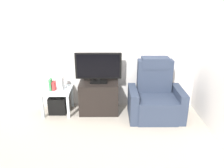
% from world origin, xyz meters
% --- Properties ---
extents(ground_plane, '(6.40, 6.40, 0.00)m').
position_xyz_m(ground_plane, '(0.00, 0.00, 0.00)').
color(ground_plane, '#B2A899').
extents(wall_back, '(6.40, 0.06, 2.60)m').
position_xyz_m(wall_back, '(0.00, 1.13, 1.30)').
color(wall_back, silver).
rests_on(wall_back, ground).
extents(tv_stand, '(0.74, 0.49, 0.60)m').
position_xyz_m(tv_stand, '(-0.05, 0.82, 0.30)').
color(tv_stand, black).
rests_on(tv_stand, ground).
extents(television, '(0.86, 0.20, 0.57)m').
position_xyz_m(television, '(-0.05, 0.84, 0.90)').
color(television, black).
rests_on(television, tv_stand).
extents(recliner_armchair, '(0.98, 0.78, 1.08)m').
position_xyz_m(recliner_armchair, '(1.00, 0.65, 0.37)').
color(recliner_armchair, '#2D384C').
rests_on(recliner_armchair, ground).
extents(side_table, '(0.54, 0.54, 0.48)m').
position_xyz_m(side_table, '(-0.85, 0.81, 0.40)').
color(side_table, silver).
rests_on(side_table, ground).
extents(subwoofer_box, '(0.33, 0.33, 0.33)m').
position_xyz_m(subwoofer_box, '(-0.85, 0.81, 0.16)').
color(subwoofer_box, black).
rests_on(subwoofer_box, ground).
extents(book_leftmost, '(0.04, 0.14, 0.22)m').
position_xyz_m(book_leftmost, '(-0.95, 0.79, 0.59)').
color(book_leftmost, '#388C4C').
rests_on(book_leftmost, side_table).
extents(book_middle, '(0.05, 0.14, 0.16)m').
position_xyz_m(book_middle, '(-0.89, 0.79, 0.56)').
color(book_middle, red).
rests_on(book_middle, side_table).
extents(game_console, '(0.07, 0.20, 0.23)m').
position_xyz_m(game_console, '(-0.76, 0.82, 0.60)').
color(game_console, white).
rests_on(game_console, side_table).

